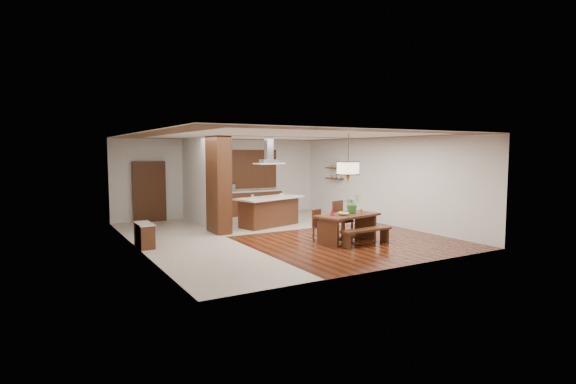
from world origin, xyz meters
TOP-DOWN VIEW (x-y plane):
  - room_shell at (0.00, 0.00)m, footprint 9.00×9.04m
  - tile_hallway at (-2.75, 0.00)m, footprint 2.50×9.00m
  - tile_kitchen at (1.25, 2.50)m, footprint 5.50×4.00m
  - soffit_band at (0.00, 0.00)m, footprint 8.00×9.00m
  - partition_pier at (-1.40, 1.20)m, footprint 0.45×1.00m
  - partition_stub at (-1.40, 3.30)m, footprint 0.18×2.40m
  - hallway_console at (-3.81, 0.20)m, footprint 0.37×0.88m
  - hallway_doorway at (-2.70, 4.40)m, footprint 1.10×0.20m
  - rear_counter at (1.00, 4.20)m, footprint 2.60×0.62m
  - kitchen_window at (1.00, 4.46)m, footprint 2.60×0.08m
  - shelf_lower at (3.87, 2.60)m, footprint 0.26×0.90m
  - shelf_upper at (3.87, 2.60)m, footprint 0.26×0.90m
  - dining_table at (1.14, -1.77)m, footprint 1.93×1.24m
  - dining_bench at (1.27, -2.40)m, footprint 1.55×0.43m
  - dining_chair_left at (0.59, -1.33)m, footprint 0.48×0.48m
  - dining_chair_right at (1.47, -1.14)m, footprint 0.55×0.55m
  - pendant_lantern at (1.14, -1.77)m, footprint 0.64×0.64m
  - foliage_plant at (1.39, -1.64)m, footprint 0.53×0.48m
  - fruit_bowl at (0.92, -1.88)m, footprint 0.28×0.28m
  - napkin_cone at (0.62, -1.78)m, footprint 0.16×0.16m
  - gold_ornament at (1.66, -1.74)m, footprint 0.07×0.07m
  - kitchen_island at (0.46, 1.50)m, footprint 2.51×1.62m
  - range_hood at (0.46, 1.51)m, footprint 0.90×0.55m
  - island_cup at (0.88, 1.41)m, footprint 0.15×0.15m
  - microwave at (0.16, 4.21)m, footprint 0.57×0.46m

SIDE VIEW (x-z plane):
  - tile_hallway at x=-2.75m, z-range 0.00..0.01m
  - tile_kitchen at x=1.25m, z-range 0.00..0.01m
  - dining_bench at x=1.27m, z-range 0.00..0.43m
  - hallway_console at x=-3.81m, z-range 0.00..0.63m
  - dining_chair_left at x=0.59m, z-range 0.00..0.85m
  - rear_counter at x=1.00m, z-range 0.00..0.95m
  - kitchen_island at x=0.46m, z-range 0.01..0.97m
  - dining_chair_right at x=1.47m, z-range 0.00..1.02m
  - dining_table at x=1.14m, z-range 0.18..0.92m
  - fruit_bowl at x=0.92m, z-range 0.75..0.81m
  - gold_ornament at x=1.66m, z-range 0.75..0.85m
  - napkin_cone at x=0.62m, z-range 0.75..0.95m
  - foliage_plant at x=1.39m, z-range 0.75..1.25m
  - island_cup at x=0.88m, z-range 0.96..1.06m
  - hallway_doorway at x=-2.70m, z-range 0.00..2.10m
  - microwave at x=0.16m, z-range 0.95..1.22m
  - shelf_lower at x=3.87m, z-range 1.38..1.42m
  - partition_pier at x=-1.40m, z-range 0.00..2.90m
  - partition_stub at x=-1.40m, z-range 0.00..2.90m
  - kitchen_window at x=1.00m, z-range 1.00..2.50m
  - shelf_upper at x=3.87m, z-range 1.78..1.82m
  - room_shell at x=0.00m, z-range 0.60..3.52m
  - pendant_lantern at x=1.14m, z-range 1.59..2.90m
  - range_hood at x=0.46m, z-range 2.03..2.90m
  - soffit_band at x=0.00m, z-range 2.88..2.89m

